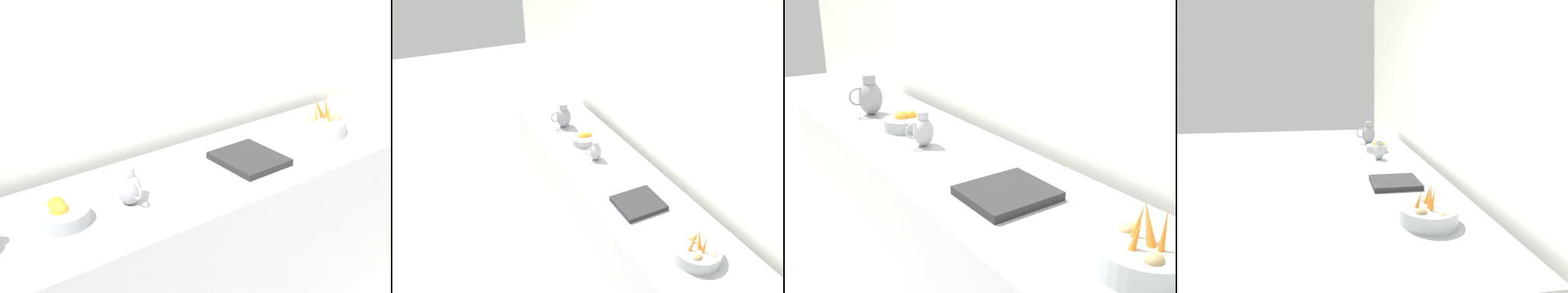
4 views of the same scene
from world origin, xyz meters
The scene contains 7 objects.
tile_wall_left centered at (-1.95, 0.20, 1.50)m, with size 0.10×8.25×3.00m, color white.
prep_counter centered at (-1.48, -0.30, 0.45)m, with size 0.73×3.16×0.91m, color #9EA0A5.
vegetable_colander centered at (-1.48, 0.69, 0.96)m, with size 0.31×0.31×0.22m.
orange_bowl centered at (-1.47, -0.93, 0.95)m, with size 0.22×0.22×0.11m.
metal_pitcher_tall centered at (-1.43, -1.33, 1.02)m, with size 0.21×0.15×0.25m.
metal_pitcher_short centered at (-1.44, -0.63, 0.99)m, with size 0.15×0.11×0.18m.
counter_sink_basin centered at (-1.43, 0.09, 0.93)m, with size 0.34×0.30×0.04m, color #232326.
Camera 3 is at (-0.43, 1.37, 1.72)m, focal length 41.97 mm.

